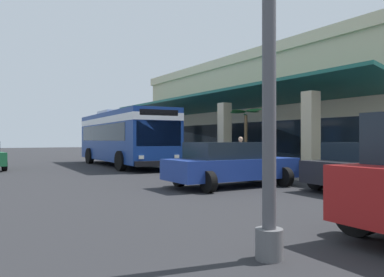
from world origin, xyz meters
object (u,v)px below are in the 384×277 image
transit_bus (123,135)px  pedestrian (241,154)px  parked_sedan_blue (230,164)px  potted_palm (246,154)px  parked_sedan_charcoal (374,166)px

transit_bus → pedestrian: (8.75, 1.82, -0.91)m
transit_bus → parked_sedan_blue: (11.50, -0.85, -1.10)m
pedestrian → potted_palm: size_ratio=0.54×
transit_bus → pedestrian: transit_bus is taller
transit_bus → potted_palm: size_ratio=3.66×
pedestrian → transit_bus: bearing=-168.2°
transit_bus → parked_sedan_blue: transit_bus is taller
potted_palm → transit_bus: bearing=-149.3°
parked_sedan_blue → potted_palm: potted_palm is taller
parked_sedan_blue → transit_bus: bearing=175.8°
parked_sedan_charcoal → pedestrian: (-5.85, -0.43, 0.19)m
pedestrian → potted_palm: (-2.16, 2.09, -0.09)m
transit_bus → pedestrian: 8.99m
pedestrian → parked_sedan_blue: bearing=-44.2°
parked_sedan_blue → pedestrian: (-2.75, 2.68, 0.19)m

